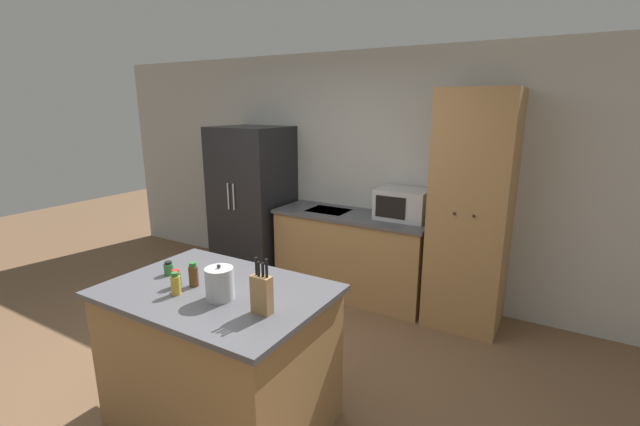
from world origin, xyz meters
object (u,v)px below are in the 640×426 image
at_px(spice_bottle_short_red, 176,284).
at_px(microwave, 403,204).
at_px(knife_block, 262,293).
at_px(spice_bottle_tall_dark, 169,268).
at_px(refrigerator, 253,203).
at_px(spice_bottle_green_herb, 176,279).
at_px(kettle, 220,283).
at_px(pantry_cabinet, 471,212).
at_px(fire_extinguisher, 226,249).
at_px(spice_bottle_amber_oil, 194,275).

bearing_deg(spice_bottle_short_red, microwave, 77.66).
relative_size(knife_block, spice_bottle_tall_dark, 3.47).
bearing_deg(refrigerator, microwave, 4.51).
bearing_deg(knife_block, spice_bottle_tall_dark, 172.60).
bearing_deg(spice_bottle_short_red, spice_bottle_green_herb, 137.89).
distance_m(microwave, spice_bottle_short_red, 2.50).
xyz_separation_m(refrigerator, microwave, (1.83, 0.14, 0.17)).
distance_m(spice_bottle_green_herb, kettle, 0.36).
xyz_separation_m(spice_bottle_tall_dark, kettle, (0.55, -0.10, 0.05)).
relative_size(knife_block, spice_bottle_green_herb, 2.83).
distance_m(pantry_cabinet, spice_bottle_green_herb, 2.63).
height_order(spice_bottle_tall_dark, fire_extinguisher, spice_bottle_tall_dark).
distance_m(refrigerator, kettle, 2.71).
relative_size(knife_block, fire_extinguisher, 0.79).
xyz_separation_m(spice_bottle_tall_dark, spice_bottle_green_herb, (0.20, -0.11, 0.01)).
height_order(refrigerator, spice_bottle_tall_dark, refrigerator).
bearing_deg(refrigerator, spice_bottle_short_red, -60.61).
distance_m(spice_bottle_green_herb, fire_extinguisher, 3.03).
xyz_separation_m(microwave, spice_bottle_amber_oil, (-0.53, -2.30, -0.06)).
xyz_separation_m(spice_bottle_amber_oil, spice_bottle_green_herb, (-0.08, -0.07, -0.02)).
relative_size(pantry_cabinet, microwave, 4.26).
xyz_separation_m(spice_bottle_tall_dark, spice_bottle_amber_oil, (0.28, -0.05, 0.03)).
bearing_deg(spice_bottle_green_herb, refrigerator, 118.58).
bearing_deg(pantry_cabinet, spice_bottle_green_herb, -119.58).
relative_size(refrigerator, spice_bottle_tall_dark, 19.63).
bearing_deg(knife_block, fire_extinguisher, 136.72).
bearing_deg(spice_bottle_short_red, spice_bottle_tall_dark, 146.51).
relative_size(pantry_cabinet, kettle, 10.20).
relative_size(refrigerator, fire_extinguisher, 4.47).
xyz_separation_m(pantry_cabinet, kettle, (-0.94, -2.27, -0.06)).
height_order(pantry_cabinet, fire_extinguisher, pantry_cabinet).
bearing_deg(kettle, fire_extinguisher, 132.90).
bearing_deg(kettle, spice_bottle_green_herb, -177.48).
height_order(pantry_cabinet, spice_bottle_short_red, pantry_cabinet).
bearing_deg(refrigerator, knife_block, -49.69).
height_order(spice_bottle_tall_dark, spice_bottle_green_herb, spice_bottle_green_herb).
bearing_deg(kettle, spice_bottle_tall_dark, 170.07).
bearing_deg(spice_bottle_green_herb, fire_extinguisher, 127.60).
bearing_deg(spice_bottle_tall_dark, spice_bottle_short_red, -33.49).
distance_m(pantry_cabinet, kettle, 2.46).
height_order(refrigerator, spice_bottle_amber_oil, refrigerator).
distance_m(spice_bottle_tall_dark, spice_bottle_green_herb, 0.23).
bearing_deg(pantry_cabinet, knife_block, -105.19).
height_order(spice_bottle_short_red, spice_bottle_amber_oil, spice_bottle_amber_oil).
relative_size(spice_bottle_green_herb, kettle, 0.52).
height_order(microwave, spice_bottle_amber_oil, microwave).
relative_size(microwave, spice_bottle_short_red, 3.67).
bearing_deg(spice_bottle_short_red, fire_extinguisher, 127.98).
relative_size(microwave, spice_bottle_green_herb, 4.57).
height_order(spice_bottle_tall_dark, spice_bottle_short_red, spice_bottle_short_red).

